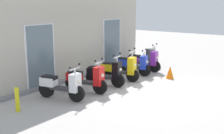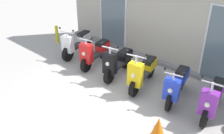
{
  "view_description": "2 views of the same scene",
  "coord_description": "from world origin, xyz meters",
  "px_view_note": "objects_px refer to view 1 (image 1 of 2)",
  "views": [
    {
      "loc": [
        -8.63,
        -5.2,
        2.99
      ],
      "look_at": [
        -0.79,
        0.67,
        0.84
      ],
      "focal_mm": 46.59,
      "sensor_mm": 36.0,
      "label": 1
    },
    {
      "loc": [
        3.98,
        -3.96,
        3.99
      ],
      "look_at": [
        -0.24,
        0.72,
        0.57
      ],
      "focal_mm": 40.18,
      "sensor_mm": 36.0,
      "label": 2
    }
  ],
  "objects_px": {
    "scooter_purple": "(144,61)",
    "trash_bin": "(150,58)",
    "scooter_red": "(86,79)",
    "traffic_cone": "(170,72)",
    "scooter_blue": "(133,64)",
    "scooter_yellow": "(120,69)",
    "scooter_white": "(61,85)",
    "scooter_black": "(106,73)",
    "curb_bollard": "(17,100)"
  },
  "relations": [
    {
      "from": "scooter_blue",
      "to": "traffic_cone",
      "type": "xyz_separation_m",
      "value": [
        0.43,
        -1.51,
        -0.22
      ]
    },
    {
      "from": "curb_bollard",
      "to": "scooter_purple",
      "type": "bearing_deg",
      "value": -2.34
    },
    {
      "from": "scooter_yellow",
      "to": "scooter_purple",
      "type": "relative_size",
      "value": 1.01
    },
    {
      "from": "traffic_cone",
      "to": "trash_bin",
      "type": "relative_size",
      "value": 0.6
    },
    {
      "from": "scooter_black",
      "to": "traffic_cone",
      "type": "xyz_separation_m",
      "value": [
        2.41,
        -1.44,
        -0.21
      ]
    },
    {
      "from": "scooter_blue",
      "to": "scooter_white",
      "type": "bearing_deg",
      "value": 178.91
    },
    {
      "from": "scooter_yellow",
      "to": "scooter_blue",
      "type": "xyz_separation_m",
      "value": [
        1.05,
        0.07,
        0.01
      ]
    },
    {
      "from": "scooter_red",
      "to": "scooter_purple",
      "type": "xyz_separation_m",
      "value": [
        3.95,
        0.07,
        0.0
      ]
    },
    {
      "from": "scooter_white",
      "to": "curb_bollard",
      "type": "bearing_deg",
      "value": 171.54
    },
    {
      "from": "scooter_purple",
      "to": "curb_bollard",
      "type": "relative_size",
      "value": 2.32
    },
    {
      "from": "scooter_black",
      "to": "scooter_red",
      "type": "bearing_deg",
      "value": 178.19
    },
    {
      "from": "scooter_black",
      "to": "trash_bin",
      "type": "relative_size",
      "value": 1.82
    },
    {
      "from": "scooter_red",
      "to": "traffic_cone",
      "type": "relative_size",
      "value": 3.08
    },
    {
      "from": "scooter_red",
      "to": "scooter_black",
      "type": "relative_size",
      "value": 1.02
    },
    {
      "from": "scooter_red",
      "to": "trash_bin",
      "type": "relative_size",
      "value": 1.85
    },
    {
      "from": "scooter_red",
      "to": "scooter_yellow",
      "type": "bearing_deg",
      "value": -0.8
    },
    {
      "from": "traffic_cone",
      "to": "scooter_red",
      "type": "bearing_deg",
      "value": 156.83
    },
    {
      "from": "scooter_white",
      "to": "trash_bin",
      "type": "xyz_separation_m",
      "value": [
        6.06,
        0.21,
        -0.03
      ]
    },
    {
      "from": "scooter_purple",
      "to": "traffic_cone",
      "type": "bearing_deg",
      "value": -108.66
    },
    {
      "from": "scooter_blue",
      "to": "scooter_purple",
      "type": "distance_m",
      "value": 0.95
    },
    {
      "from": "scooter_purple",
      "to": "traffic_cone",
      "type": "height_order",
      "value": "scooter_purple"
    },
    {
      "from": "scooter_red",
      "to": "scooter_blue",
      "type": "height_order",
      "value": "scooter_red"
    },
    {
      "from": "scooter_white",
      "to": "scooter_blue",
      "type": "bearing_deg",
      "value": -1.09
    },
    {
      "from": "curb_bollard",
      "to": "traffic_cone",
      "type": "height_order",
      "value": "curb_bollard"
    },
    {
      "from": "scooter_yellow",
      "to": "trash_bin",
      "type": "bearing_deg",
      "value": 6.65
    },
    {
      "from": "trash_bin",
      "to": "scooter_red",
      "type": "bearing_deg",
      "value": -176.25
    },
    {
      "from": "scooter_blue",
      "to": "traffic_cone",
      "type": "bearing_deg",
      "value": -74.26
    },
    {
      "from": "scooter_white",
      "to": "scooter_blue",
      "type": "height_order",
      "value": "scooter_white"
    },
    {
      "from": "scooter_yellow",
      "to": "traffic_cone",
      "type": "xyz_separation_m",
      "value": [
        1.47,
        -1.44,
        -0.21
      ]
    },
    {
      "from": "trash_bin",
      "to": "scooter_blue",
      "type": "bearing_deg",
      "value": -171.88
    },
    {
      "from": "scooter_black",
      "to": "trash_bin",
      "type": "height_order",
      "value": "scooter_black"
    },
    {
      "from": "scooter_red",
      "to": "traffic_cone",
      "type": "bearing_deg",
      "value": -23.17
    },
    {
      "from": "traffic_cone",
      "to": "scooter_black",
      "type": "bearing_deg",
      "value": 149.18
    },
    {
      "from": "scooter_purple",
      "to": "trash_bin",
      "type": "relative_size",
      "value": 1.88
    },
    {
      "from": "scooter_white",
      "to": "scooter_yellow",
      "type": "height_order",
      "value": "scooter_yellow"
    },
    {
      "from": "scooter_white",
      "to": "scooter_purple",
      "type": "xyz_separation_m",
      "value": [
        5.0,
        -0.05,
        0.01
      ]
    },
    {
      "from": "scooter_purple",
      "to": "traffic_cone",
      "type": "xyz_separation_m",
      "value": [
        -0.52,
        -1.54,
        -0.21
      ]
    },
    {
      "from": "scooter_white",
      "to": "scooter_blue",
      "type": "distance_m",
      "value": 4.06
    },
    {
      "from": "scooter_white",
      "to": "scooter_yellow",
      "type": "xyz_separation_m",
      "value": [
        3.01,
        -0.15,
        0.01
      ]
    },
    {
      "from": "scooter_black",
      "to": "scooter_blue",
      "type": "bearing_deg",
      "value": 2.16
    },
    {
      "from": "scooter_purple",
      "to": "traffic_cone",
      "type": "relative_size",
      "value": 3.13
    },
    {
      "from": "scooter_blue",
      "to": "curb_bollard",
      "type": "xyz_separation_m",
      "value": [
        -5.53,
        0.3,
        -0.13
      ]
    },
    {
      "from": "traffic_cone",
      "to": "trash_bin",
      "type": "height_order",
      "value": "trash_bin"
    },
    {
      "from": "scooter_white",
      "to": "scooter_red",
      "type": "relative_size",
      "value": 1.03
    },
    {
      "from": "scooter_black",
      "to": "traffic_cone",
      "type": "relative_size",
      "value": 3.02
    },
    {
      "from": "scooter_yellow",
      "to": "curb_bollard",
      "type": "height_order",
      "value": "scooter_yellow"
    },
    {
      "from": "scooter_yellow",
      "to": "trash_bin",
      "type": "relative_size",
      "value": 1.9
    },
    {
      "from": "scooter_purple",
      "to": "curb_bollard",
      "type": "distance_m",
      "value": 6.49
    },
    {
      "from": "scooter_purple",
      "to": "trash_bin",
      "type": "distance_m",
      "value": 1.09
    },
    {
      "from": "scooter_blue",
      "to": "trash_bin",
      "type": "relative_size",
      "value": 1.8
    }
  ]
}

